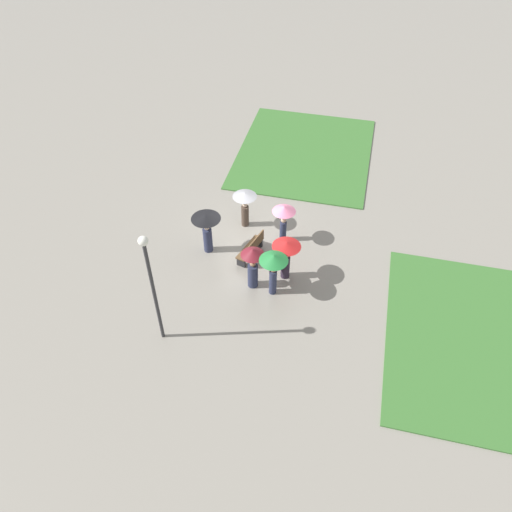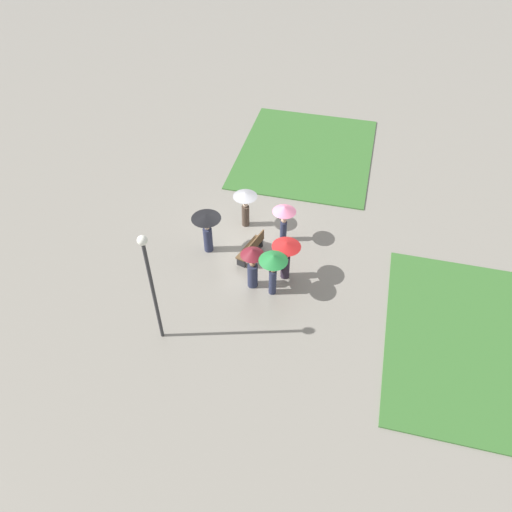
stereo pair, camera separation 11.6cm
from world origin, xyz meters
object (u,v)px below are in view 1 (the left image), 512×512
(crowd_person_black, at_px, (207,225))
(crowd_person_maroon, at_px, (253,262))
(lamp_post, at_px, (151,278))
(crowd_person_grey, at_px, (245,202))
(crowd_person_pink, at_px, (284,215))
(crowd_person_green, at_px, (273,264))
(park_bench, at_px, (251,248))
(crowd_person_red, at_px, (286,252))

(crowd_person_black, distance_m, crowd_person_maroon, 2.73)
(lamp_post, height_order, crowd_person_grey, lamp_post)
(lamp_post, relative_size, crowd_person_pink, 2.65)
(crowd_person_green, relative_size, crowd_person_black, 1.04)
(crowd_person_grey, relative_size, crowd_person_maroon, 0.92)
(park_bench, xyz_separation_m, crowd_person_maroon, (1.56, 0.44, 0.78))
(crowd_person_pink, bearing_deg, lamp_post, 69.98)
(crowd_person_red, xyz_separation_m, crowd_person_maroon, (0.76, -1.12, -0.06))
(crowd_person_red, distance_m, crowd_person_black, 3.48)
(park_bench, distance_m, lamp_post, 5.74)
(crowd_person_red, bearing_deg, crowd_person_black, -138.47)
(park_bench, bearing_deg, crowd_person_green, 52.35)
(park_bench, bearing_deg, crowd_person_pink, 157.43)
(crowd_person_red, distance_m, crowd_person_green, 1.02)
(park_bench, relative_size, lamp_post, 0.35)
(park_bench, relative_size, crowd_person_grey, 0.95)
(crowd_person_red, height_order, crowd_person_black, crowd_person_black)
(crowd_person_red, bearing_deg, park_bench, -153.21)
(crowd_person_grey, bearing_deg, crowd_person_green, -105.60)
(crowd_person_red, relative_size, crowd_person_maroon, 0.95)
(lamp_post, xyz_separation_m, crowd_person_maroon, (-3.14, 2.52, -1.78))
(crowd_person_grey, bearing_deg, crowd_person_maroon, -115.59)
(park_bench, relative_size, crowd_person_pink, 0.93)
(crowd_person_green, xyz_separation_m, crowd_person_black, (-1.70, -3.10, -0.18))
(park_bench, bearing_deg, crowd_person_maroon, 32.23)
(crowd_person_pink, bearing_deg, crowd_person_red, 111.02)
(crowd_person_black, xyz_separation_m, crowd_person_maroon, (1.51, 2.27, -0.11))
(crowd_person_red, height_order, crowd_person_maroon, crowd_person_maroon)
(lamp_post, xyz_separation_m, crowd_person_red, (-3.90, 3.64, -1.72))
(park_bench, relative_size, crowd_person_maroon, 0.87)
(crowd_person_pink, bearing_deg, crowd_person_maroon, 85.40)
(park_bench, relative_size, crowd_person_red, 0.92)
(crowd_person_green, relative_size, crowd_person_pink, 1.10)
(crowd_person_green, relative_size, crowd_person_grey, 1.12)
(park_bench, height_order, crowd_person_green, crowd_person_green)
(lamp_post, bearing_deg, park_bench, 156.15)
(crowd_person_pink, bearing_deg, park_bench, 58.56)
(crowd_person_red, height_order, crowd_person_green, crowd_person_green)
(crowd_person_grey, bearing_deg, crowd_person_pink, -62.23)
(park_bench, height_order, crowd_person_red, crowd_person_red)
(crowd_person_black, height_order, crowd_person_pink, crowd_person_black)
(park_bench, relative_size, crowd_person_black, 0.87)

